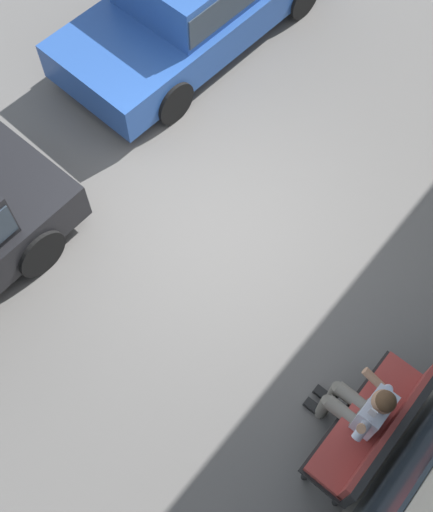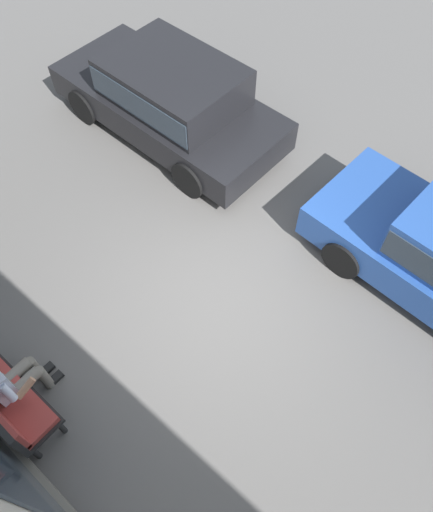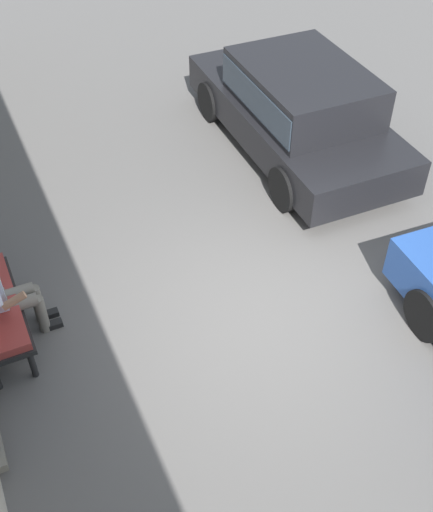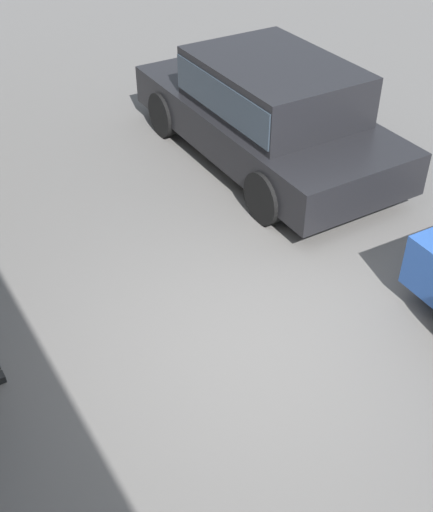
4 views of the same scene
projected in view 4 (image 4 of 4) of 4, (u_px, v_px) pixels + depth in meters
ground_plane at (259, 346)px, 6.04m from camera, size 60.00×60.00×0.00m
parked_car_mid at (268, 107)px, 8.43m from camera, size 4.27×1.97×1.43m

